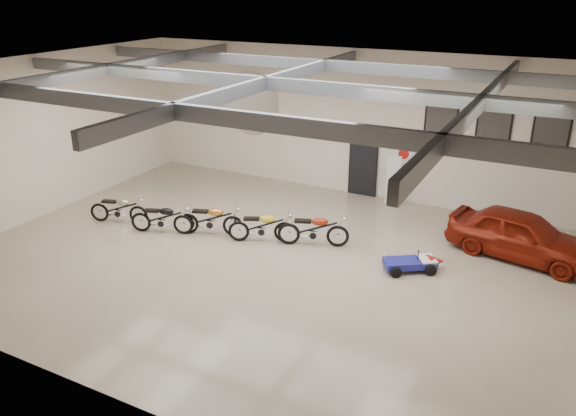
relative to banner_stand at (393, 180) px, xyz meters
The scene contains 19 objects.
floor 5.83m from the banner_stand, 107.41° to the right, with size 16.00×12.00×0.01m, color tan.
ceiling 7.08m from the banner_stand, 107.41° to the right, with size 16.00×12.00×0.01m, color gray.
back_wall 2.42m from the banner_stand, 163.84° to the left, with size 16.00×0.02×5.00m, color beige.
left_wall 11.29m from the banner_stand, 150.51° to the right, with size 0.02×12.00×5.00m, color beige.
ceiling_beams 6.94m from the banner_stand, 107.41° to the right, with size 15.80×11.80×0.32m, color slate, non-canonical shape.
door 1.32m from the banner_stand, 159.83° to the left, with size 0.92×0.08×2.10m, color black.
logo_plaque 6.05m from the banner_stand, behind, with size 2.30×0.06×1.16m, color silver, non-canonical shape.
poster_left 2.60m from the banner_stand, 19.84° to the left, with size 1.05×0.08×1.35m, color black, non-canonical shape.
poster_mid 3.66m from the banner_stand, ahead, with size 1.05×0.08×1.35m, color black, non-canonical shape.
poster_right 5.01m from the banner_stand, ahead, with size 1.05×0.08×1.35m, color black, non-canonical shape.
oil_sign 0.95m from the banner_stand, 68.77° to the left, with size 0.72×0.10×0.72m, color white, non-canonical shape.
banner_stand is the anchor object (origin of this frame).
motorcycle_silver 8.91m from the banner_stand, 142.98° to the right, with size 1.84×0.57×0.96m, color silver, non-canonical shape.
motorcycle_black 7.63m from the banner_stand, 135.34° to the right, with size 1.87×0.58×0.97m, color silver, non-canonical shape.
motorcycle_gold 6.29m from the banner_stand, 130.22° to the right, with size 1.95×0.60×1.01m, color silver, non-canonical shape.
motorcycle_yellow 5.16m from the banner_stand, 118.67° to the right, with size 1.89×0.59×0.98m, color silver, non-canonical shape.
motorcycle_red 4.23m from the banner_stand, 104.16° to the right, with size 1.99×0.62×1.04m, color silver, non-canonical shape.
go_kart 4.70m from the banner_stand, 65.21° to the right, with size 1.63×0.73×0.59m, color navy, non-canonical shape.
vintage_car 4.80m from the banner_stand, 27.00° to the right, with size 3.88×1.57×1.32m, color maroon.
Camera 1 is at (6.68, -11.79, 7.01)m, focal length 35.00 mm.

